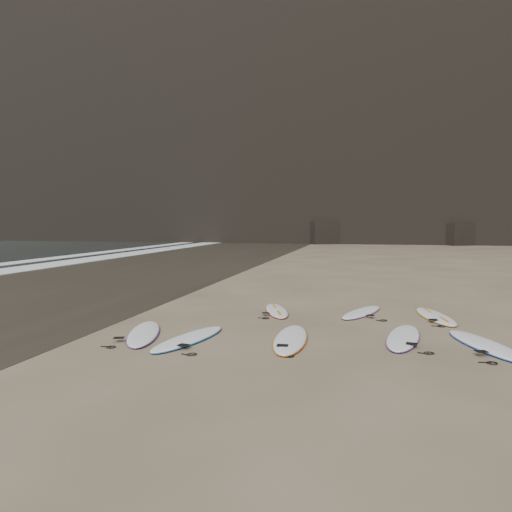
{
  "coord_description": "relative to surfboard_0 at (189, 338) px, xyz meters",
  "views": [
    {
      "loc": [
        -1.03,
        -10.8,
        2.5
      ],
      "look_at": [
        -4.15,
        3.12,
        1.5
      ],
      "focal_mm": 35.0,
      "sensor_mm": 36.0,
      "label": 1
    }
  ],
  "objects": [
    {
      "name": "ground",
      "position": [
        4.66,
        1.04,
        -0.05
      ],
      "size": [
        240.0,
        240.0,
        0.0
      ],
      "primitive_type": "plane",
      "color": "#897559",
      "rests_on": "ground"
    },
    {
      "name": "wet_sand",
      "position": [
        -8.34,
        11.04,
        -0.04
      ],
      "size": [
        12.0,
        200.0,
        0.01
      ],
      "primitive_type": "cube",
      "color": "#383026",
      "rests_on": "ground"
    },
    {
      "name": "surfboard_0",
      "position": [
        0.0,
        0.0,
        0.0
      ],
      "size": [
        1.15,
        2.66,
        0.09
      ],
      "primitive_type": "ellipsoid",
      "rotation": [
        0.0,
        0.0,
        -0.21
      ],
      "color": "white",
      "rests_on": "ground"
    },
    {
      "name": "surfboard_1",
      "position": [
        2.09,
        0.42,
        0.0
      ],
      "size": [
        0.8,
        2.73,
        0.1
      ],
      "primitive_type": "ellipsoid",
      "rotation": [
        0.0,
        0.0,
        0.06
      ],
      "color": "white",
      "rests_on": "ground"
    },
    {
      "name": "surfboard_2",
      "position": [
        4.4,
        1.1,
        0.0
      ],
      "size": [
        1.02,
        2.68,
        0.09
      ],
      "primitive_type": "ellipsoid",
      "rotation": [
        0.0,
        0.0,
        -0.15
      ],
      "color": "white",
      "rests_on": "ground"
    },
    {
      "name": "surfboard_3",
      "position": [
        5.96,
        0.74,
        0.0
      ],
      "size": [
        1.46,
        2.76,
        0.1
      ],
      "primitive_type": "ellipsoid",
      "rotation": [
        0.0,
        0.0,
        0.32
      ],
      "color": "white",
      "rests_on": "ground"
    },
    {
      "name": "surfboard_5",
      "position": [
        1.21,
        3.64,
        -0.01
      ],
      "size": [
        1.18,
        2.32,
        0.08
      ],
      "primitive_type": "ellipsoid",
      "rotation": [
        0.0,
        0.0,
        0.3
      ],
      "color": "white",
      "rests_on": "ground"
    },
    {
      "name": "surfboard_6",
      "position": [
        3.51,
        3.89,
        -0.0
      ],
      "size": [
        1.34,
        2.4,
        0.08
      ],
      "primitive_type": "ellipsoid",
      "rotation": [
        0.0,
        0.0,
        -0.35
      ],
      "color": "white",
      "rests_on": "ground"
    },
    {
      "name": "surfboard_7",
      "position": [
        5.38,
        3.72,
        -0.0
      ],
      "size": [
        1.09,
        2.59,
        0.09
      ],
      "primitive_type": "ellipsoid",
      "rotation": [
        0.0,
        0.0,
        0.2
      ],
      "color": "white",
      "rests_on": "ground"
    },
    {
      "name": "surfboard_11",
      "position": [
        -1.14,
        0.24,
        0.0
      ],
      "size": [
        1.41,
        2.66,
        0.09
      ],
      "primitive_type": "ellipsoid",
      "rotation": [
        0.0,
        0.0,
        0.32
      ],
      "color": "white",
      "rests_on": "ground"
    }
  ]
}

